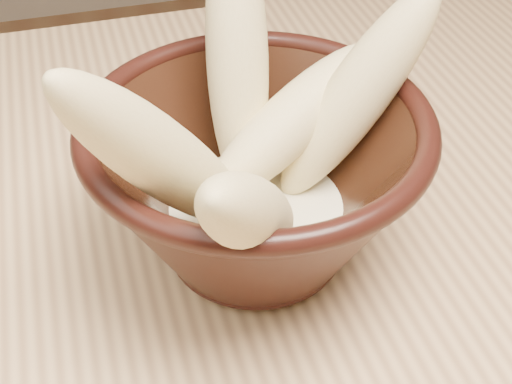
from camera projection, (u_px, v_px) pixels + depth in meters
bowl at (256, 180)px, 0.45m from camera, size 0.22×0.22×0.12m
milk_puddle at (256, 214)px, 0.47m from camera, size 0.12×0.12×0.02m
banana_upright at (237, 58)px, 0.46m from camera, size 0.06×0.11×0.18m
banana_left at (166, 161)px, 0.38m from camera, size 0.15×0.12×0.18m
banana_right at (357, 95)px, 0.45m from camera, size 0.13×0.06×0.16m
banana_across at (293, 121)px, 0.46m from camera, size 0.16×0.10×0.09m
banana_front at (251, 215)px, 0.37m from camera, size 0.11×0.15×0.15m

